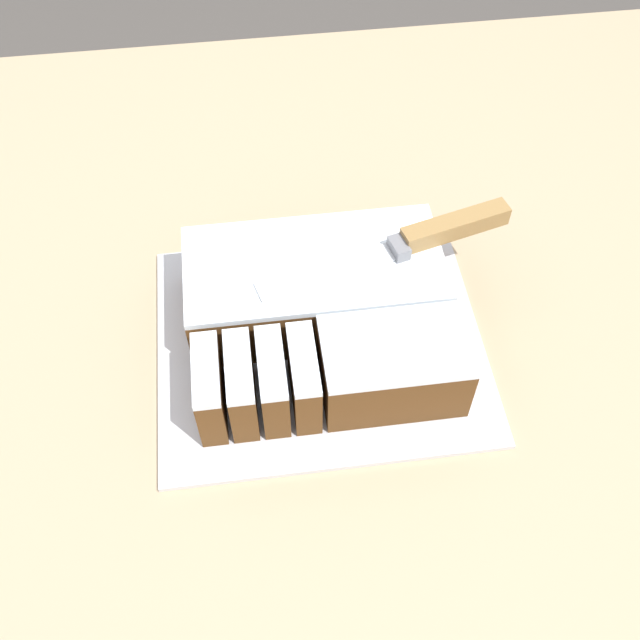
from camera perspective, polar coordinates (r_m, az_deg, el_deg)
name	(u,v)px	position (r m, az deg, el deg)	size (l,w,h in m)	color
ground_plane	(282,572)	(1.67, -2.89, -18.62)	(8.00, 8.00, 0.00)	#4C4742
countertop	(271,482)	(1.25, -3.75, -12.24)	(1.40, 1.10, 0.90)	tan
cake_board	(320,343)	(0.83, 0.00, -1.76)	(0.36, 0.31, 0.01)	silver
cake	(323,317)	(0.80, 0.23, 0.20)	(0.28, 0.23, 0.08)	brown
knife	(431,234)	(0.82, 8.48, 6.47)	(0.29, 0.10, 0.02)	silver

